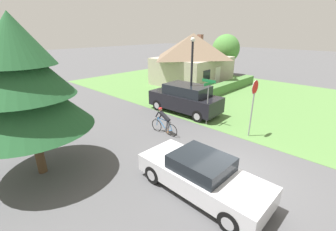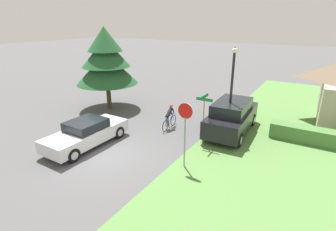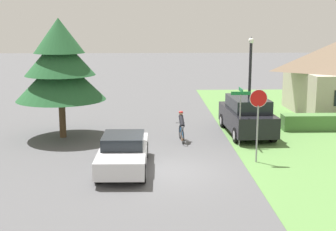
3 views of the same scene
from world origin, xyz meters
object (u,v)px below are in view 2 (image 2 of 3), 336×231
(cyclist, at_px, (169,117))
(street_name_sign, at_px, (204,111))
(sedan_left_lane, at_px, (87,133))
(conifer_tall_near, at_px, (106,60))
(street_lamp, at_px, (232,87))
(stop_sign, at_px, (185,123))
(parked_suv_right, at_px, (232,117))

(cyclist, relative_size, street_name_sign, 0.66)
(sedan_left_lane, xyz_separation_m, conifer_tall_near, (-3.37, 5.31, 2.95))
(street_lamp, bearing_deg, conifer_tall_near, 178.89)
(stop_sign, relative_size, street_lamp, 0.61)
(sedan_left_lane, bearing_deg, street_name_sign, -56.67)
(stop_sign, height_order, conifer_tall_near, conifer_tall_near)
(street_lamp, bearing_deg, street_name_sign, -113.16)
(sedan_left_lane, bearing_deg, cyclist, -29.99)
(cyclist, bearing_deg, sedan_left_lane, 145.28)
(street_lamp, relative_size, street_name_sign, 1.83)
(parked_suv_right, bearing_deg, cyclist, 108.89)
(cyclist, distance_m, stop_sign, 4.77)
(street_lamp, bearing_deg, cyclist, -165.59)
(parked_suv_right, height_order, street_name_sign, street_name_sign)
(cyclist, height_order, parked_suv_right, parked_suv_right)
(stop_sign, bearing_deg, conifer_tall_near, -27.82)
(sedan_left_lane, height_order, conifer_tall_near, conifer_tall_near)
(cyclist, xyz_separation_m, stop_sign, (2.88, -3.51, 1.44))
(cyclist, bearing_deg, street_lamp, -79.35)
(street_lamp, relative_size, conifer_tall_near, 0.85)
(street_name_sign, height_order, conifer_tall_near, conifer_tall_near)
(cyclist, relative_size, conifer_tall_near, 0.30)
(sedan_left_lane, height_order, parked_suv_right, parked_suv_right)
(street_name_sign, bearing_deg, stop_sign, -84.68)
(parked_suv_right, bearing_deg, conifer_tall_near, 89.21)
(cyclist, bearing_deg, parked_suv_right, -72.31)
(street_lamp, xyz_separation_m, conifer_tall_near, (-9.35, 0.18, 0.74))
(stop_sign, height_order, street_lamp, street_lamp)
(cyclist, distance_m, street_lamp, 4.15)
(sedan_left_lane, relative_size, street_name_sign, 1.70)
(sedan_left_lane, distance_m, street_name_sign, 6.27)
(street_name_sign, distance_m, conifer_tall_near, 8.96)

